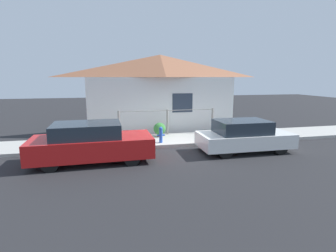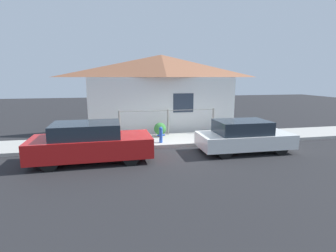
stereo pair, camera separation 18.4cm
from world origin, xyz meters
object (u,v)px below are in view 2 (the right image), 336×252
at_px(car_right, 244,136).
at_px(fire_hydrant, 161,134).
at_px(potted_plant_by_fence, 91,133).
at_px(car_left, 91,142).
at_px(potted_plant_near_hydrant, 160,129).

distance_m(car_right, fire_hydrant, 3.51).
bearing_deg(car_right, potted_plant_by_fence, 158.28).
bearing_deg(fire_hydrant, car_left, -150.06).
distance_m(car_right, potted_plant_near_hydrant, 4.08).
bearing_deg(potted_plant_by_fence, potted_plant_near_hydrant, 5.92).
height_order(car_right, potted_plant_near_hydrant, car_right).
height_order(car_right, potted_plant_by_fence, car_right).
bearing_deg(car_right, potted_plant_near_hydrant, 136.40).
bearing_deg(car_right, fire_hydrant, 152.72).
bearing_deg(fire_hydrant, car_right, -27.83).
height_order(car_left, potted_plant_by_fence, car_left).
distance_m(car_left, potted_plant_near_hydrant, 4.15).
height_order(fire_hydrant, potted_plant_near_hydrant, fire_hydrant).
xyz_separation_m(fire_hydrant, potted_plant_by_fence, (-3.02, 0.87, -0.01)).
height_order(car_left, potted_plant_near_hydrant, car_left).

